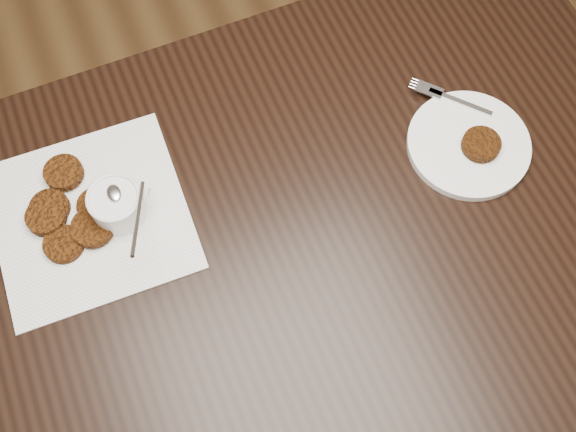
{
  "coord_description": "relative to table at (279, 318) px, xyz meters",
  "views": [
    {
      "loc": [
        -0.16,
        -0.28,
        1.71
      ],
      "look_at": [
        0.0,
        0.1,
        0.8
      ],
      "focal_mm": 42.15,
      "sensor_mm": 36.0,
      "label": 1
    }
  ],
  "objects": [
    {
      "name": "table",
      "position": [
        0.0,
        0.0,
        0.0
      ],
      "size": [
        1.36,
        0.87,
        0.75
      ],
      "primitive_type": "cube",
      "color": "black",
      "rests_on": "floor"
    },
    {
      "name": "floor",
      "position": [
        0.03,
        -0.07,
        -0.38
      ],
      "size": [
        4.0,
        4.0,
        0.0
      ],
      "primitive_type": "plane",
      "color": "brown",
      "rests_on": "ground"
    },
    {
      "name": "napkin",
      "position": [
        -0.24,
        0.16,
        0.38
      ],
      "size": [
        0.3,
        0.3,
        0.0
      ],
      "primitive_type": "cube",
      "rotation": [
        0.0,
        0.0,
        -0.03
      ],
      "color": "white",
      "rests_on": "table"
    },
    {
      "name": "sauce_ramekin",
      "position": [
        -0.2,
        0.15,
        0.44
      ],
      "size": [
        0.12,
        0.12,
        0.12
      ],
      "primitive_type": null,
      "rotation": [
        0.0,
        0.0,
        0.16
      ],
      "color": "white",
      "rests_on": "napkin"
    },
    {
      "name": "patty_cluster",
      "position": [
        -0.28,
        0.18,
        0.39
      ],
      "size": [
        0.21,
        0.21,
        0.02
      ],
      "primitive_type": null,
      "rotation": [
        0.0,
        0.0,
        -0.01
      ],
      "color": "#6B310E",
      "rests_on": "napkin"
    },
    {
      "name": "plate_with_patty",
      "position": [
        0.36,
        0.05,
        0.39
      ],
      "size": [
        0.28,
        0.28,
        0.03
      ],
      "primitive_type": null,
      "rotation": [
        0.0,
        0.0,
        -0.85
      ],
      "color": "white",
      "rests_on": "table"
    }
  ]
}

